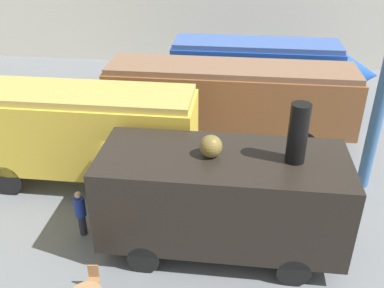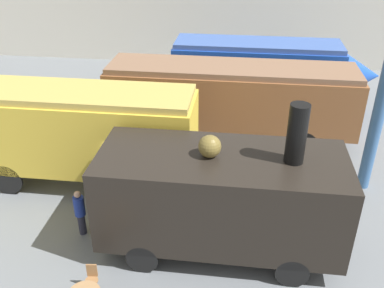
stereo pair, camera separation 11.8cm
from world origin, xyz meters
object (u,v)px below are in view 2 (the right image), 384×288
at_px(streamlined_locomotive, 271,70).
at_px(passenger_coach_wooden, 231,96).
at_px(steam_locomotive, 221,195).
at_px(passenger_coach_vintage, 79,129).
at_px(visitor_person, 80,211).
at_px(cafe_chair_0, 92,277).

distance_m(streamlined_locomotive, passenger_coach_wooden, 3.89).
height_order(passenger_coach_wooden, steam_locomotive, steam_locomotive).
height_order(passenger_coach_wooden, passenger_coach_vintage, passenger_coach_vintage).
bearing_deg(passenger_coach_vintage, visitor_person, -72.27).
distance_m(streamlined_locomotive, steam_locomotive, 10.90).
distance_m(passenger_coach_wooden, visitor_person, 8.60).
relative_size(passenger_coach_wooden, passenger_coach_vintage, 1.28).
distance_m(steam_locomotive, cafe_chair_0, 4.24).
xyz_separation_m(passenger_coach_wooden, passenger_coach_vintage, (-5.29, -4.37, 0.22)).
bearing_deg(streamlined_locomotive, steam_locomotive, -99.47).
distance_m(streamlined_locomotive, visitor_person, 12.47).
relative_size(streamlined_locomotive, visitor_person, 6.18).
bearing_deg(cafe_chair_0, steam_locomotive, 117.30).
relative_size(streamlined_locomotive, steam_locomotive, 1.44).
height_order(passenger_coach_wooden, visitor_person, passenger_coach_wooden).
relative_size(passenger_coach_wooden, steam_locomotive, 1.54).
xyz_separation_m(streamlined_locomotive, steam_locomotive, (-1.79, -10.75, -0.18)).
bearing_deg(passenger_coach_wooden, steam_locomotive, -89.29).
xyz_separation_m(passenger_coach_wooden, cafe_chair_0, (-3.22, -9.59, -1.51)).
bearing_deg(streamlined_locomotive, passenger_coach_vintage, -132.70).
relative_size(passenger_coach_vintage, steam_locomotive, 1.20).
bearing_deg(streamlined_locomotive, visitor_person, -120.10).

